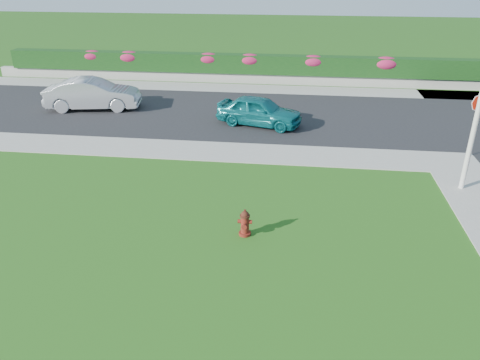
# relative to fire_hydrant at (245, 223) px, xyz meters

# --- Properties ---
(ground) EXTENTS (120.00, 120.00, 0.00)m
(ground) POSITION_rel_fire_hydrant_xyz_m (0.11, -3.02, -0.37)
(ground) COLOR black
(ground) RESTS_ON ground
(street_far) EXTENTS (26.00, 8.00, 0.04)m
(street_far) POSITION_rel_fire_hydrant_xyz_m (-4.89, 10.98, -0.35)
(street_far) COLOR black
(street_far) RESTS_ON ground
(sidewalk_far) EXTENTS (24.00, 2.00, 0.04)m
(sidewalk_far) POSITION_rel_fire_hydrant_xyz_m (-5.89, 5.98, -0.35)
(sidewalk_far) COLOR gray
(sidewalk_far) RESTS_ON ground
(curb_corner) EXTENTS (2.00, 2.00, 0.04)m
(curb_corner) POSITION_rel_fire_hydrant_xyz_m (7.11, 5.98, -0.35)
(curb_corner) COLOR gray
(curb_corner) RESTS_ON ground
(sidewalk_beyond) EXTENTS (34.00, 2.00, 0.04)m
(sidewalk_beyond) POSITION_rel_fire_hydrant_xyz_m (-0.89, 15.98, -0.35)
(sidewalk_beyond) COLOR gray
(sidewalk_beyond) RESTS_ON ground
(retaining_wall) EXTENTS (34.00, 0.40, 0.60)m
(retaining_wall) POSITION_rel_fire_hydrant_xyz_m (-0.89, 17.48, -0.07)
(retaining_wall) COLOR gray
(retaining_wall) RESTS_ON ground
(hedge) EXTENTS (32.00, 0.90, 1.10)m
(hedge) POSITION_rel_fire_hydrant_xyz_m (-0.89, 17.58, 0.78)
(hedge) COLOR black
(hedge) RESTS_ON retaining_wall
(fire_hydrant) EXTENTS (0.40, 0.38, 0.79)m
(fire_hydrant) POSITION_rel_fire_hydrant_xyz_m (0.00, 0.00, 0.00)
(fire_hydrant) COLOR #4C140B
(fire_hydrant) RESTS_ON ground
(sedan_teal) EXTENTS (4.13, 2.53, 1.31)m
(sedan_teal) POSITION_rel_fire_hydrant_xyz_m (-0.43, 9.41, 0.32)
(sedan_teal) COLOR #0D6166
(sedan_teal) RESTS_ON street_far
(sedan_silver) EXTENTS (4.81, 2.37, 1.52)m
(sedan_silver) POSITION_rel_fire_hydrant_xyz_m (-8.92, 10.90, 0.43)
(sedan_silver) COLOR #9EA1A6
(sedan_silver) RESTS_ON street_far
(utility_pole) EXTENTS (0.16, 0.16, 5.62)m
(utility_pole) POSITION_rel_fire_hydrant_xyz_m (6.79, 3.73, 2.44)
(utility_pole) COLOR silver
(utility_pole) RESTS_ON ground
(stop_sign) EXTENTS (0.65, 0.22, 2.48)m
(stop_sign) POSITION_rel_fire_hydrant_xyz_m (7.89, 6.67, 1.46)
(stop_sign) COLOR slate
(stop_sign) RESTS_ON ground
(flower_clump_a) EXTENTS (1.34, 0.86, 0.67)m
(flower_clump_a) POSITION_rel_fire_hydrant_xyz_m (-11.65, 17.48, 1.06)
(flower_clump_a) COLOR #B61F4F
(flower_clump_a) RESTS_ON hedge
(flower_clump_b) EXTENTS (1.46, 0.94, 0.73)m
(flower_clump_b) POSITION_rel_fire_hydrant_xyz_m (-9.25, 17.48, 1.04)
(flower_clump_b) COLOR #B61F4F
(flower_clump_b) RESTS_ON hedge
(flower_clump_c) EXTENTS (1.40, 0.90, 0.70)m
(flower_clump_c) POSITION_rel_fire_hydrant_xyz_m (-4.25, 17.48, 1.05)
(flower_clump_c) COLOR #B61F4F
(flower_clump_c) RESTS_ON hedge
(flower_clump_d) EXTENTS (1.43, 0.92, 0.71)m
(flower_clump_d) POSITION_rel_fire_hydrant_xyz_m (-1.71, 17.48, 1.04)
(flower_clump_d) COLOR #B61F4F
(flower_clump_d) RESTS_ON hedge
(flower_clump_e) EXTENTS (1.45, 0.93, 0.72)m
(flower_clump_e) POSITION_rel_fire_hydrant_xyz_m (2.06, 17.48, 1.04)
(flower_clump_e) COLOR #B61F4F
(flower_clump_e) RESTS_ON hedge
(flower_clump_f) EXTENTS (1.56, 1.00, 0.78)m
(flower_clump_f) POSITION_rel_fire_hydrant_xyz_m (6.27, 17.48, 1.02)
(flower_clump_f) COLOR #B61F4F
(flower_clump_f) RESTS_ON hedge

